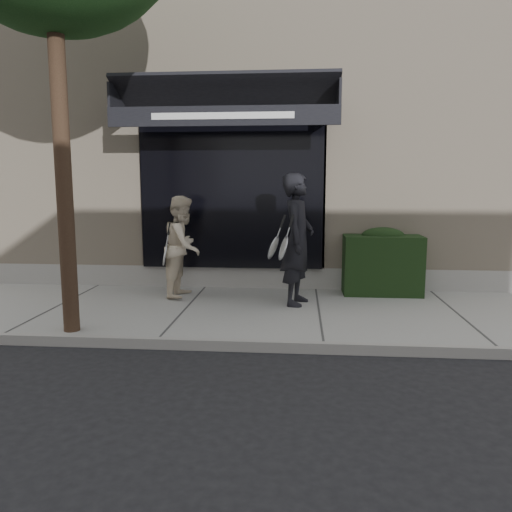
{
  "coord_description": "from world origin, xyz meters",
  "views": [
    {
      "loc": [
        -0.3,
        -7.27,
        2.0
      ],
      "look_at": [
        -0.99,
        0.6,
        0.84
      ],
      "focal_mm": 35.0,
      "sensor_mm": 36.0,
      "label": 1
    }
  ],
  "objects": [
    {
      "name": "curb",
      "position": [
        0.0,
        -1.55,
        0.07
      ],
      "size": [
        20.0,
        0.1,
        0.14
      ],
      "primitive_type": "cube",
      "color": "gray",
      "rests_on": "ground"
    },
    {
      "name": "hedge",
      "position": [
        1.1,
        1.25,
        0.66
      ],
      "size": [
        1.3,
        0.7,
        1.14
      ],
      "color": "black",
      "rests_on": "sidewalk"
    },
    {
      "name": "building_facade",
      "position": [
        -0.01,
        4.96,
        2.74
      ],
      "size": [
        14.3,
        8.04,
        5.64
      ],
      "color": "beige",
      "rests_on": "ground"
    },
    {
      "name": "pedestrian_front",
      "position": [
        -0.33,
        0.38,
        1.13
      ],
      "size": [
        0.78,
        0.91,
        2.03
      ],
      "color": "black",
      "rests_on": "sidewalk"
    },
    {
      "name": "sidewalk",
      "position": [
        0.0,
        0.0,
        0.06
      ],
      "size": [
        20.0,
        3.0,
        0.12
      ],
      "primitive_type": "cube",
      "color": "gray",
      "rests_on": "ground"
    },
    {
      "name": "ground",
      "position": [
        0.0,
        0.0,
        0.0
      ],
      "size": [
        80.0,
        80.0,
        0.0
      ],
      "primitive_type": "plane",
      "color": "black",
      "rests_on": "ground"
    },
    {
      "name": "pedestrian_back",
      "position": [
        -2.22,
        0.78,
        0.95
      ],
      "size": [
        0.7,
        0.86,
        1.67
      ],
      "color": "beige",
      "rests_on": "sidewalk"
    }
  ]
}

